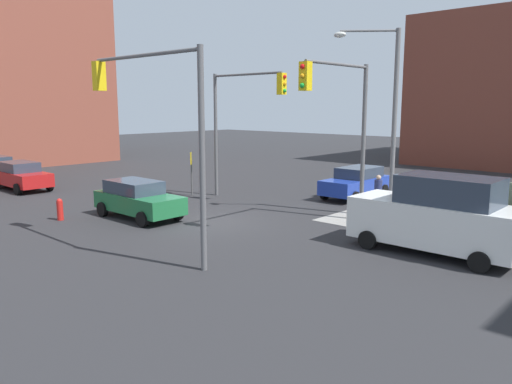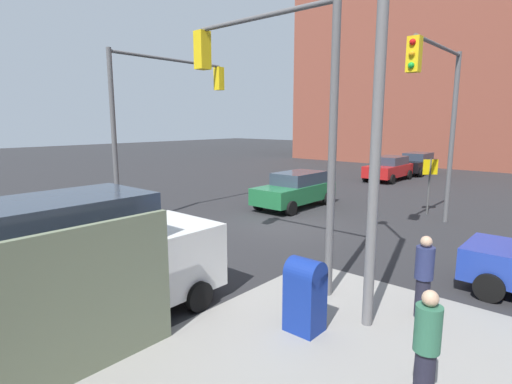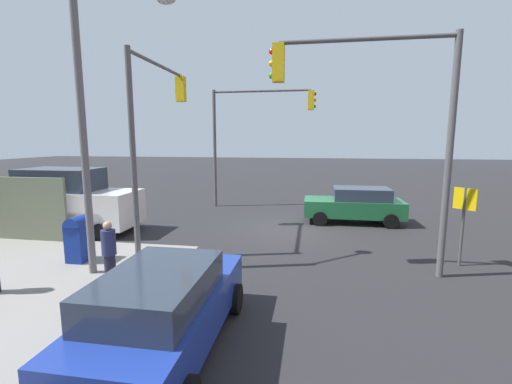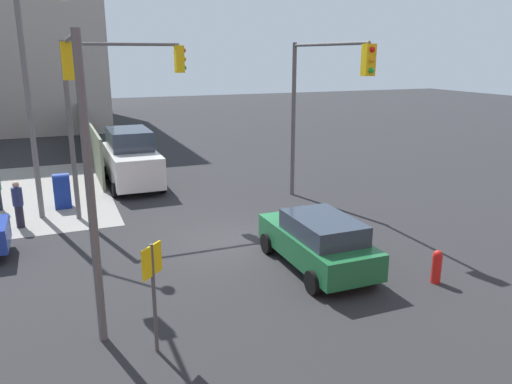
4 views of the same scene
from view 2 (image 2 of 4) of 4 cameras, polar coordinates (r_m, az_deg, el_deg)
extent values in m
plane|color=#28282B|center=(15.56, 4.45, -4.68)|extent=(120.00, 120.00, 0.00)
cube|color=brown|center=(46.32, 26.83, 18.13)|extent=(16.00, 28.00, 22.65)
cylinder|color=#59595B|center=(17.22, 26.20, 6.70)|extent=(0.18, 0.18, 6.50)
cylinder|color=#59595B|center=(15.22, 24.81, 18.37)|extent=(4.55, 0.12, 0.12)
cube|color=yellow|center=(13.01, 21.66, 17.80)|extent=(0.32, 0.36, 1.00)
sphere|color=red|center=(12.89, 21.47, 19.33)|extent=(0.18, 0.18, 0.18)
sphere|color=orange|center=(12.84, 21.37, 17.93)|extent=(0.18, 0.18, 0.18)
sphere|color=green|center=(12.79, 21.28, 16.52)|extent=(0.18, 0.18, 0.18)
cylinder|color=#59595B|center=(15.45, -19.60, 6.89)|extent=(0.18, 0.18, 6.50)
cylinder|color=#59595B|center=(17.08, -12.11, 18.01)|extent=(5.30, 0.12, 0.12)
cube|color=yellow|center=(18.74, -5.32, 15.81)|extent=(0.32, 0.36, 1.00)
sphere|color=red|center=(18.90, -4.93, 16.75)|extent=(0.18, 0.18, 0.18)
sphere|color=orange|center=(18.86, -4.91, 15.78)|extent=(0.18, 0.18, 0.18)
sphere|color=green|center=(18.83, -4.90, 14.81)|extent=(0.18, 0.18, 0.18)
cylinder|color=#59595B|center=(8.84, 10.85, 5.41)|extent=(0.18, 0.18, 6.50)
cylinder|color=#59595B|center=(10.31, 0.60, 23.74)|extent=(0.12, 4.13, 0.12)
cube|color=yellow|center=(11.62, -7.66, 19.42)|extent=(0.36, 0.32, 1.00)
sphere|color=red|center=(11.81, -8.32, 20.83)|extent=(0.18, 0.18, 0.18)
sphere|color=orange|center=(11.75, -8.28, 19.29)|extent=(0.18, 0.18, 0.18)
sphere|color=green|center=(11.70, -8.24, 17.75)|extent=(0.18, 0.18, 0.18)
cylinder|color=slate|center=(7.60, 16.95, 10.11)|extent=(0.20, 0.20, 8.00)
cylinder|color=#4C4C4C|center=(18.55, 23.47, 0.68)|extent=(0.08, 0.08, 2.40)
cube|color=yellow|center=(18.44, 23.65, 3.29)|extent=(0.48, 0.48, 0.64)
cube|color=navy|center=(7.86, 6.99, -15.35)|extent=(0.56, 0.64, 1.15)
cylinder|color=navy|center=(7.63, 7.08, -11.44)|extent=(0.56, 0.64, 0.56)
cylinder|color=red|center=(21.86, 3.41, 0.66)|extent=(0.26, 0.26, 0.80)
sphere|color=red|center=(21.80, 3.43, 1.75)|extent=(0.24, 0.24, 0.24)
cube|color=#B21919|center=(28.57, 18.35, 2.96)|extent=(4.35, 1.80, 0.75)
cube|color=#2D3847|center=(28.82, 18.69, 4.30)|extent=(2.43, 1.58, 0.55)
cylinder|color=black|center=(26.92, 18.85, 1.73)|extent=(0.64, 0.22, 0.64)
cylinder|color=black|center=(27.63, 15.40, 2.10)|extent=(0.64, 0.22, 0.64)
cylinder|color=black|center=(29.66, 21.02, 2.31)|extent=(0.64, 0.22, 0.64)
cylinder|color=black|center=(30.31, 17.83, 2.65)|extent=(0.64, 0.22, 0.64)
cylinder|color=black|center=(10.43, 30.36, -11.69)|extent=(0.22, 0.64, 0.64)
cylinder|color=black|center=(12.11, 31.99, -8.91)|extent=(0.22, 0.64, 0.64)
cube|color=#1E6638|center=(18.62, 5.52, -0.08)|extent=(4.40, 1.80, 0.75)
cube|color=#2D3847|center=(18.80, 6.17, 2.01)|extent=(2.47, 1.58, 0.55)
cylinder|color=black|center=(16.98, 5.04, -2.34)|extent=(0.64, 0.22, 0.64)
cylinder|color=black|center=(18.07, 0.41, -1.55)|extent=(0.64, 0.22, 0.64)
cylinder|color=black|center=(19.44, 10.22, -0.89)|extent=(0.64, 0.22, 0.64)
cylinder|color=black|center=(20.40, 5.88, -0.27)|extent=(0.64, 0.22, 0.64)
cube|color=black|center=(32.76, 21.88, 3.58)|extent=(4.29, 1.80, 0.75)
cube|color=#2D3847|center=(33.03, 22.15, 4.75)|extent=(2.40, 1.58, 0.55)
cylinder|color=black|center=(31.14, 22.51, 2.55)|extent=(0.64, 0.22, 0.64)
cylinder|color=black|center=(31.75, 19.43, 2.87)|extent=(0.64, 0.22, 0.64)
cylinder|color=black|center=(33.90, 24.09, 2.99)|extent=(0.64, 0.22, 0.64)
cylinder|color=black|center=(34.46, 21.23, 3.28)|extent=(0.64, 0.22, 0.64)
cube|color=white|center=(8.37, -22.97, -11.15)|extent=(5.40, 2.10, 1.40)
cube|color=#2D3847|center=(7.88, -26.35, -3.96)|extent=(3.02, 1.85, 0.90)
cylinder|color=black|center=(10.31, -16.04, -10.91)|extent=(0.64, 0.22, 0.64)
cylinder|color=black|center=(8.74, -8.22, -14.50)|extent=(0.64, 0.22, 0.64)
cylinder|color=black|center=(7.21, -32.65, -21.71)|extent=(0.64, 0.22, 0.64)
cylinder|color=navy|center=(8.74, 22.96, -9.30)|extent=(0.36, 0.36, 0.66)
sphere|color=tan|center=(8.61, 23.16, -6.52)|extent=(0.22, 0.22, 0.22)
cylinder|color=#1E1E2D|center=(9.00, 22.63, -13.79)|extent=(0.28, 0.28, 0.83)
cylinder|color=#2D664C|center=(6.20, 23.35, -17.47)|extent=(0.36, 0.36, 0.65)
sphere|color=tan|center=(6.01, 23.65, -13.74)|extent=(0.22, 0.22, 0.22)
cylinder|color=#1E1E2D|center=(6.56, 22.87, -23.24)|extent=(0.28, 0.28, 0.83)
camera|label=1|loc=(23.15, -57.47, 7.62)|focal=35.00mm
camera|label=3|loc=(14.10, 63.48, 3.79)|focal=24.00mm
camera|label=4|loc=(27.21, 33.53, 12.75)|focal=35.00mm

